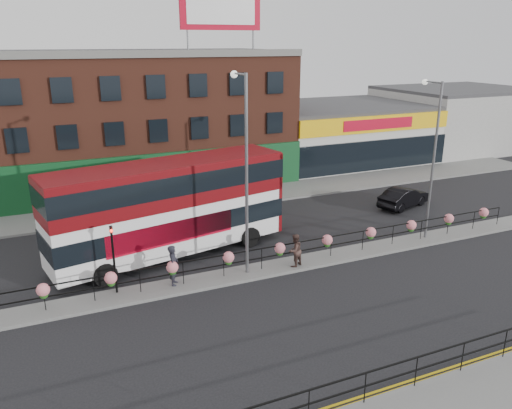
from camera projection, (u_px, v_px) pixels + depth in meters
name	position (u px, v px, depth m)	size (l,w,h in m)	color
ground	(280.00, 268.00, 25.28)	(120.00, 120.00, 0.00)	black
north_pavement	(206.00, 201.00, 35.71)	(60.00, 4.00, 0.15)	slate
median	(280.00, 267.00, 25.26)	(60.00, 1.60, 0.15)	slate
yellow_line_inner	(406.00, 382.00, 16.83)	(60.00, 0.10, 0.01)	gold
yellow_line_outer	(410.00, 385.00, 16.68)	(60.00, 0.10, 0.01)	gold
brick_building	(125.00, 118.00, 39.55)	(25.00, 12.21, 10.30)	brown
supermarket	(338.00, 132.00, 47.86)	(15.00, 12.25, 5.30)	silver
warehouse_east	(456.00, 118.00, 53.39)	(14.50, 12.00, 6.30)	#A7A6A1
billboard	(221.00, 8.00, 35.17)	(6.00, 0.29, 4.40)	#B8051D
median_railing	(280.00, 249.00, 24.96)	(30.04, 0.56, 1.23)	black
south_railing	(366.00, 381.00, 15.43)	(20.04, 0.05, 1.12)	black
double_decker_bus	(170.00, 199.00, 25.85)	(12.99, 5.47, 5.12)	white
car	(404.00, 197.00, 34.42)	(4.44, 2.66, 1.38)	black
pedestrian_a	(173.00, 265.00, 23.01)	(0.70, 0.83, 1.94)	black
pedestrian_b	(295.00, 250.00, 24.94)	(1.01, 0.91, 1.70)	#48312B
lamp_column_west	(244.00, 159.00, 22.97)	(0.34, 1.67, 9.53)	slate
lamp_column_east	(432.00, 147.00, 27.47)	(0.32, 1.55, 8.83)	slate
traffic_light_median	(112.00, 245.00, 21.82)	(0.15, 0.28, 3.65)	black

